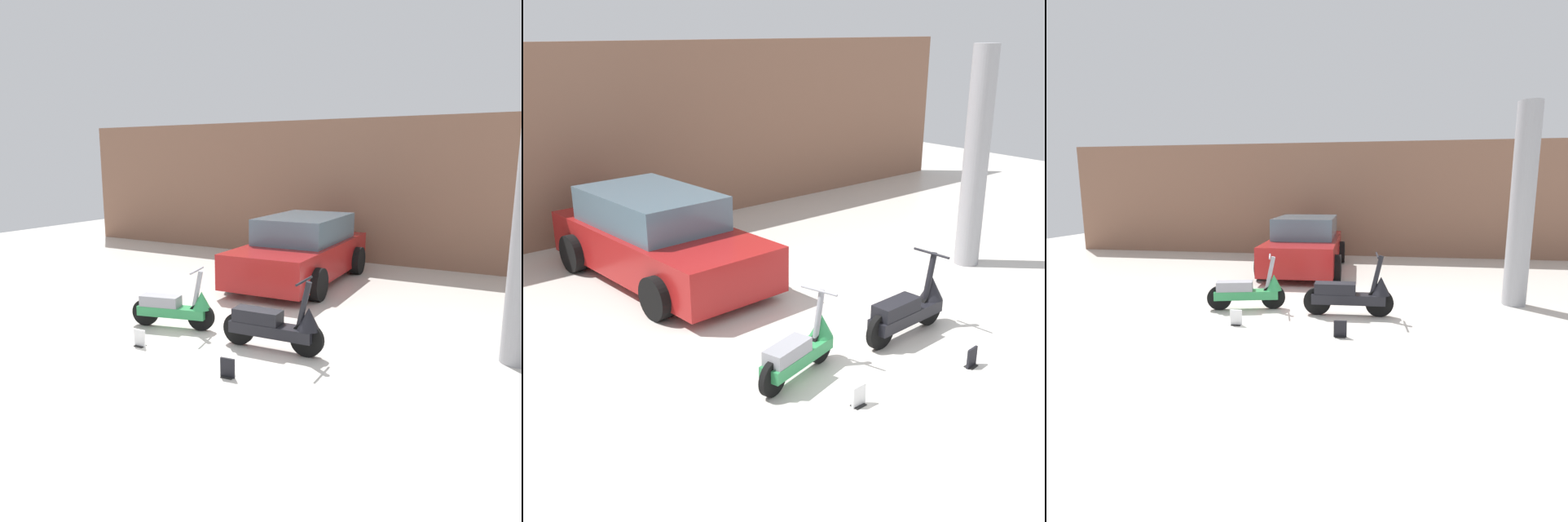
{
  "view_description": "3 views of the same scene",
  "coord_description": "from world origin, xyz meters",
  "views": [
    {
      "loc": [
        4.02,
        -5.83,
        2.76
      ],
      "look_at": [
        -0.41,
        2.12,
        0.93
      ],
      "focal_mm": 35.0,
      "sensor_mm": 36.0,
      "label": 1
    },
    {
      "loc": [
        -5.9,
        -4.76,
        4.06
      ],
      "look_at": [
        0.02,
        2.23,
        0.78
      ],
      "focal_mm": 45.0,
      "sensor_mm": 36.0,
      "label": 2
    },
    {
      "loc": [
        1.11,
        -6.62,
        2.2
      ],
      "look_at": [
        -0.32,
        2.28,
        0.65
      ],
      "focal_mm": 28.0,
      "sensor_mm": 36.0,
      "label": 3
    }
  ],
  "objects": [
    {
      "name": "placard_near_right_scooter",
      "position": [
        0.67,
        -0.68,
        0.11
      ],
      "size": [
        0.2,
        0.13,
        0.26
      ],
      "rotation": [
        0.0,
        0.0,
        0.09
      ],
      "color": "black",
      "rests_on": "ground_plane"
    },
    {
      "name": "ground_plane",
      "position": [
        0.0,
        0.0,
        0.0
      ],
      "size": [
        28.0,
        28.0,
        0.0
      ],
      "primitive_type": "plane",
      "color": "silver"
    },
    {
      "name": "scooter_front_left",
      "position": [
        -1.13,
        0.55,
        0.36
      ],
      "size": [
        1.44,
        0.64,
        1.02
      ],
      "rotation": [
        0.0,
        0.0,
        0.24
      ],
      "color": "black",
      "rests_on": "ground_plane"
    },
    {
      "name": "support_column_side",
      "position": [
        3.89,
        1.66,
        1.91
      ],
      "size": [
        0.43,
        0.43,
        3.82
      ],
      "primitive_type": "cylinder",
      "color": "#99999E",
      "rests_on": "ground_plane"
    },
    {
      "name": "car_rear_left",
      "position": [
        -0.73,
        4.62,
        0.71
      ],
      "size": [
        2.24,
        4.44,
        1.49
      ],
      "rotation": [
        0.0,
        0.0,
        -1.54
      ],
      "color": "maroon",
      "rests_on": "ground_plane"
    },
    {
      "name": "wall_back",
      "position": [
        0.0,
        7.44,
        1.91
      ],
      "size": [
        19.6,
        0.12,
        3.82
      ],
      "primitive_type": "cube",
      "color": "#845B47",
      "rests_on": "ground_plane"
    },
    {
      "name": "scooter_front_right",
      "position": [
        0.79,
        0.44,
        0.4
      ],
      "size": [
        1.6,
        0.58,
        1.12
      ],
      "rotation": [
        0.0,
        0.0,
        0.05
      ],
      "color": "black",
      "rests_on": "ground_plane"
    },
    {
      "name": "placard_near_left_scooter",
      "position": [
        -1.09,
        -0.39,
        0.11
      ],
      "size": [
        0.2,
        0.12,
        0.26
      ],
      "rotation": [
        0.0,
        0.0,
        -0.0
      ],
      "color": "black",
      "rests_on": "ground_plane"
    }
  ]
}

